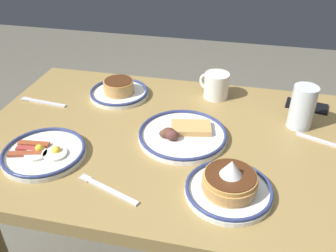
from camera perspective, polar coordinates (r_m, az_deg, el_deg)
dining_table at (r=1.21m, az=1.17°, el=-6.59°), size 1.28×0.81×0.75m
plate_near_main at (r=1.37m, az=-7.80°, el=5.59°), size 0.22×0.22×0.06m
plate_center_pancakes at (r=0.93m, az=9.72°, el=-9.34°), size 0.23×0.23×0.11m
plate_far_companion at (r=1.11m, az=-19.14°, el=-4.01°), size 0.24×0.24×0.04m
plate_far_side at (r=1.13m, az=2.36°, el=-1.29°), size 0.28×0.28×0.05m
coffee_mug at (r=1.35m, az=7.63°, el=6.49°), size 0.12×0.09×0.10m
drinking_glass at (r=1.23m, az=20.54°, el=2.52°), size 0.08×0.08×0.14m
cell_phone at (r=1.39m, az=21.21°, el=2.99°), size 0.15×0.10×0.01m
fork_near at (r=0.96m, az=-9.61°, el=-9.89°), size 0.19×0.08×0.01m
fork_far at (r=1.40m, az=-19.28°, el=3.61°), size 0.19×0.04×0.01m
butter_knife at (r=1.21m, az=24.50°, el=-2.66°), size 0.20×0.09×0.01m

